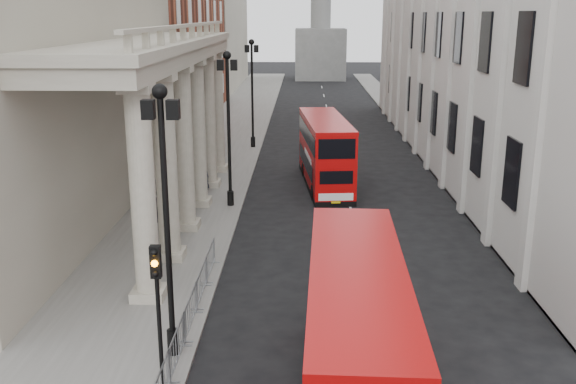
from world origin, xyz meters
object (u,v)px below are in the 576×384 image
at_px(bus_far, 325,151).
at_px(pedestrian_c, 204,177).
at_px(lamp_post_south, 166,206).
at_px(bus_near, 356,342).
at_px(pedestrian_b, 149,194).
at_px(lamp_post_north, 252,86).
at_px(traffic_light, 157,292).
at_px(pedestrian_a, 160,206).
at_px(lamp_post_mid, 229,119).

xyz_separation_m(bus_far, pedestrian_c, (-7.27, -1.69, -1.26)).
bearing_deg(bus_far, lamp_post_south, -109.88).
relative_size(bus_near, pedestrian_b, 5.66).
bearing_deg(bus_far, pedestrian_b, -153.77).
height_order(lamp_post_north, traffic_light, lamp_post_north).
bearing_deg(pedestrian_b, lamp_post_north, -95.44).
xyz_separation_m(traffic_light, bus_far, (5.22, 22.90, -0.92)).
relative_size(lamp_post_north, pedestrian_c, 5.18).
height_order(pedestrian_a, pedestrian_c, pedestrian_a).
height_order(bus_near, bus_far, bus_near).
relative_size(lamp_post_mid, pedestrian_a, 5.13).
xyz_separation_m(lamp_post_south, bus_far, (5.32, 20.88, -2.73)).
height_order(lamp_post_north, pedestrian_a, lamp_post_north).
bearing_deg(bus_near, lamp_post_north, 100.73).
distance_m(traffic_light, pedestrian_c, 21.42).
relative_size(lamp_post_south, pedestrian_a, 5.13).
height_order(bus_far, pedestrian_b, bus_far).
relative_size(bus_near, bus_far, 1.01).
relative_size(pedestrian_b, pedestrian_c, 1.10).
height_order(lamp_post_south, lamp_post_north, same).
relative_size(lamp_post_mid, pedestrian_c, 5.18).
height_order(lamp_post_north, pedestrian_c, lamp_post_north).
height_order(lamp_post_south, traffic_light, lamp_post_south).
xyz_separation_m(lamp_post_mid, lamp_post_north, (0.00, 16.00, 0.00)).
relative_size(bus_far, pedestrian_a, 6.08).
bearing_deg(lamp_post_north, bus_far, -64.41).
bearing_deg(pedestrian_a, pedestrian_c, 44.65).
bearing_deg(bus_near, lamp_post_mid, 107.79).
distance_m(lamp_post_mid, bus_near, 19.92).
relative_size(lamp_post_south, pedestrian_c, 5.18).
xyz_separation_m(bus_far, pedestrian_b, (-9.54, -5.92, -1.18)).
xyz_separation_m(lamp_post_south, bus_near, (5.37, -2.99, -2.68)).
bearing_deg(lamp_post_mid, lamp_post_south, -90.00).
xyz_separation_m(lamp_post_north, pedestrian_a, (-3.21, -19.02, -3.98)).
relative_size(traffic_light, pedestrian_a, 2.65).
bearing_deg(lamp_post_mid, pedestrian_c, 121.34).
distance_m(lamp_post_north, pedestrian_a, 19.69).
height_order(lamp_post_north, bus_far, lamp_post_north).
xyz_separation_m(lamp_post_north, traffic_light, (0.10, -34.02, -1.80)).
relative_size(lamp_post_south, pedestrian_b, 4.72).
bearing_deg(pedestrian_c, bus_far, 42.66).
height_order(lamp_post_south, bus_far, lamp_post_south).
bearing_deg(lamp_post_south, pedestrian_b, 105.74).
height_order(bus_near, pedestrian_b, bus_near).
distance_m(lamp_post_mid, pedestrian_c, 5.46).
xyz_separation_m(traffic_light, pedestrian_c, (-2.04, 21.21, -2.18)).
relative_size(lamp_post_mid, bus_near, 0.83).
xyz_separation_m(lamp_post_mid, bus_far, (5.32, 4.88, -2.73)).
distance_m(bus_far, pedestrian_c, 7.57).
bearing_deg(pedestrian_c, pedestrian_b, -88.70).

